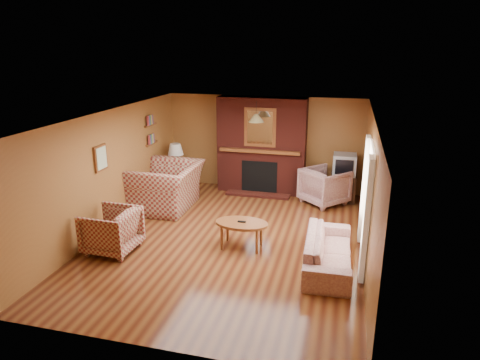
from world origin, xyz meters
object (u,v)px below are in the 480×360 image
(floral_sofa, at_px, (328,251))
(floral_armchair, at_px, (325,186))
(fireplace, at_px, (262,146))
(plaid_armchair, at_px, (111,230))
(table_lamp, at_px, (176,155))
(side_table, at_px, (177,180))
(coffee_table, at_px, (242,225))
(tv_stand, at_px, (343,187))
(plaid_loveseat, at_px, (167,187))
(crt_tv, at_px, (344,164))

(floral_sofa, relative_size, floral_armchair, 2.06)
(fireplace, distance_m, floral_sofa, 4.15)
(floral_armchair, bearing_deg, plaid_armchair, 86.59)
(table_lamp, bearing_deg, side_table, 0.00)
(coffee_table, bearing_deg, side_table, 131.49)
(table_lamp, relative_size, tv_stand, 1.01)
(plaid_armchair, bearing_deg, side_table, -175.30)
(floral_sofa, height_order, tv_stand, tv_stand)
(plaid_loveseat, bearing_deg, table_lamp, -168.55)
(fireplace, distance_m, tv_stand, 2.23)
(fireplace, height_order, coffee_table, fireplace)
(fireplace, xyz_separation_m, table_lamp, (-2.10, -0.53, -0.23))
(fireplace, bearing_deg, floral_sofa, -62.03)
(fireplace, distance_m, plaid_loveseat, 2.61)
(floral_sofa, height_order, side_table, side_table)
(plaid_loveseat, xyz_separation_m, table_lamp, (-0.25, 1.17, 0.44))
(floral_sofa, distance_m, side_table, 5.03)
(floral_armchair, relative_size, coffee_table, 0.96)
(floral_armchair, height_order, coffee_table, floral_armchair)
(tv_stand, bearing_deg, coffee_table, -120.07)
(floral_sofa, bearing_deg, table_lamp, 51.07)
(fireplace, relative_size, side_table, 4.10)
(crt_tv, bearing_deg, plaid_armchair, -136.59)
(floral_armchair, bearing_deg, crt_tv, -99.00)
(plaid_armchair, xyz_separation_m, crt_tv, (4.00, 3.78, 0.50))
(side_table, relative_size, table_lamp, 0.89)
(table_lamp, bearing_deg, floral_sofa, -37.26)
(plaid_loveseat, bearing_deg, floral_sofa, 62.95)
(floral_sofa, xyz_separation_m, table_lamp, (-4.00, 3.04, 0.67))
(fireplace, height_order, plaid_loveseat, fireplace)
(floral_sofa, height_order, crt_tv, crt_tv)
(fireplace, height_order, tv_stand, fireplace)
(coffee_table, relative_size, side_table, 1.67)
(fireplace, xyz_separation_m, tv_stand, (2.05, -0.18, -0.86))
(tv_stand, bearing_deg, fireplace, 174.42)
(plaid_armchair, bearing_deg, crt_tv, 135.62)
(plaid_loveseat, relative_size, table_lamp, 2.41)
(coffee_table, xyz_separation_m, crt_tv, (1.75, 3.06, 0.45))
(plaid_armchair, bearing_deg, fireplace, 156.07)
(plaid_armchair, distance_m, table_lamp, 3.49)
(coffee_table, xyz_separation_m, side_table, (-2.40, 2.72, -0.15))
(floral_sofa, bearing_deg, tv_stand, -4.20)
(plaid_loveseat, distance_m, floral_armchair, 3.68)
(floral_sofa, distance_m, tv_stand, 3.40)
(floral_armchair, relative_size, table_lamp, 1.43)
(table_lamp, bearing_deg, fireplace, 14.29)
(side_table, height_order, crt_tv, crt_tv)
(plaid_loveseat, distance_m, side_table, 1.22)
(floral_armchair, bearing_deg, plaid_loveseat, 61.50)
(plaid_armchair, height_order, coffee_table, plaid_armchair)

